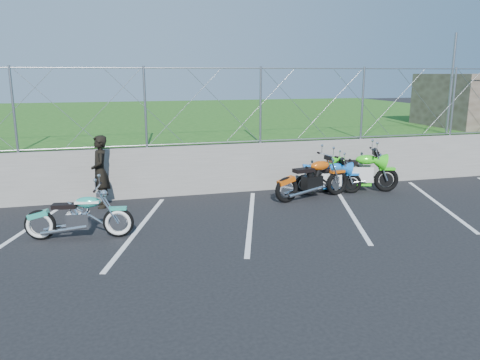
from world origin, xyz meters
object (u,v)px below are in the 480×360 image
object	(u,v)px
cruiser_turquoise	(81,218)
sportbike_blue	(329,179)
naked_orange	(314,180)
person_standing	(100,172)
sportbike_green	(359,174)

from	to	relation	value
cruiser_turquoise	sportbike_blue	distance (m)	6.43
naked_orange	person_standing	distance (m)	5.24
cruiser_turquoise	naked_orange	world-z (taller)	naked_orange
cruiser_turquoise	sportbike_green	world-z (taller)	sportbike_green
naked_orange	sportbike_green	world-z (taller)	sportbike_green
sportbike_green	person_standing	distance (m)	6.66
naked_orange	person_standing	bearing A→B (deg)	160.40
sportbike_blue	cruiser_turquoise	bearing A→B (deg)	-152.61
naked_orange	person_standing	size ratio (longest dim) A/B	1.28
sportbike_green	person_standing	world-z (taller)	person_standing
sportbike_blue	sportbike_green	bearing A→B (deg)	10.50
cruiser_turquoise	naked_orange	distance (m)	5.75
cruiser_turquoise	person_standing	bearing A→B (deg)	89.63
sportbike_green	person_standing	size ratio (longest dim) A/B	1.26
sportbike_green	sportbike_blue	xyz separation A→B (m)	(-0.85, -0.00, -0.09)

